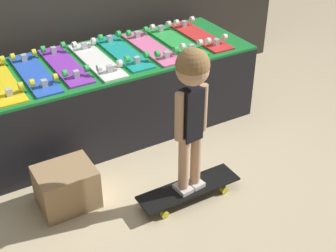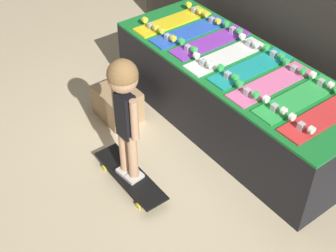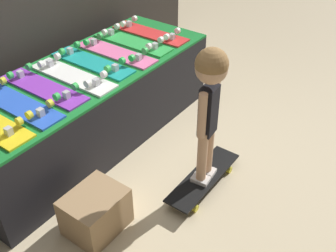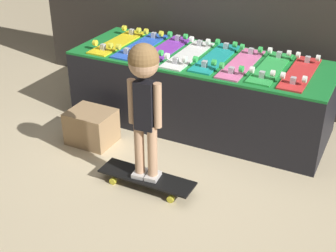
{
  "view_description": "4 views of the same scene",
  "coord_description": "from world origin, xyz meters",
  "px_view_note": "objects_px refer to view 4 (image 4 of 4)",
  "views": [
    {
      "loc": [
        -1.32,
        -2.6,
        2.15
      ],
      "look_at": [
        0.09,
        -0.19,
        0.38
      ],
      "focal_mm": 50.0,
      "sensor_mm": 36.0,
      "label": 1
    },
    {
      "loc": [
        2.18,
        -1.78,
        2.67
      ],
      "look_at": [
        0.06,
        -0.19,
        0.4
      ],
      "focal_mm": 50.0,
      "sensor_mm": 36.0,
      "label": 2
    },
    {
      "loc": [
        -1.79,
        -1.56,
        2.08
      ],
      "look_at": [
        0.11,
        -0.18,
        0.35
      ],
      "focal_mm": 42.0,
      "sensor_mm": 36.0,
      "label": 3
    },
    {
      "loc": [
        1.47,
        -2.99,
        2.07
      ],
      "look_at": [
        0.09,
        -0.26,
        0.38
      ],
      "focal_mm": 50.0,
      "sensor_mm": 36.0,
      "label": 4
    }
  ],
  "objects_px": {
    "skateboard_red_on_rack": "(300,72)",
    "child": "(144,88)",
    "skateboard_green_on_rack": "(271,67)",
    "skateboard_teal_on_rack": "(216,57)",
    "skateboard_pink_on_rack": "(241,63)",
    "skateboard_white_on_rack": "(188,54)",
    "skateboard_blue_on_rack": "(141,45)",
    "skateboard_purple_on_rack": "(166,48)",
    "skateboard_on_floor": "(147,178)",
    "skateboard_yellow_on_rack": "(118,41)",
    "storage_box": "(92,127)"
  },
  "relations": [
    {
      "from": "skateboard_red_on_rack",
      "to": "child",
      "type": "bearing_deg",
      "value": -125.88
    },
    {
      "from": "skateboard_green_on_rack",
      "to": "skateboard_red_on_rack",
      "type": "bearing_deg",
      "value": -1.12
    },
    {
      "from": "skateboard_teal_on_rack",
      "to": "skateboard_pink_on_rack",
      "type": "height_order",
      "value": "same"
    },
    {
      "from": "skateboard_white_on_rack",
      "to": "skateboard_red_on_rack",
      "type": "distance_m",
      "value": 0.97
    },
    {
      "from": "skateboard_blue_on_rack",
      "to": "skateboard_white_on_rack",
      "type": "relative_size",
      "value": 1.0
    },
    {
      "from": "skateboard_teal_on_rack",
      "to": "skateboard_green_on_rack",
      "type": "height_order",
      "value": "same"
    },
    {
      "from": "skateboard_teal_on_rack",
      "to": "child",
      "type": "distance_m",
      "value": 1.12
    },
    {
      "from": "skateboard_purple_on_rack",
      "to": "skateboard_green_on_rack",
      "type": "distance_m",
      "value": 0.97
    },
    {
      "from": "skateboard_blue_on_rack",
      "to": "skateboard_on_floor",
      "type": "xyz_separation_m",
      "value": [
        0.66,
        -1.09,
        -0.58
      ]
    },
    {
      "from": "skateboard_yellow_on_rack",
      "to": "skateboard_red_on_rack",
      "type": "bearing_deg",
      "value": 0.45
    },
    {
      "from": "skateboard_yellow_on_rack",
      "to": "skateboard_green_on_rack",
      "type": "xyz_separation_m",
      "value": [
        1.45,
        0.02,
        0.0
      ]
    },
    {
      "from": "skateboard_green_on_rack",
      "to": "skateboard_red_on_rack",
      "type": "height_order",
      "value": "same"
    },
    {
      "from": "skateboard_blue_on_rack",
      "to": "skateboard_on_floor",
      "type": "bearing_deg",
      "value": -59.04
    },
    {
      "from": "skateboard_yellow_on_rack",
      "to": "skateboard_teal_on_rack",
      "type": "distance_m",
      "value": 0.97
    },
    {
      "from": "skateboard_purple_on_rack",
      "to": "skateboard_red_on_rack",
      "type": "distance_m",
      "value": 1.21
    },
    {
      "from": "skateboard_red_on_rack",
      "to": "storage_box",
      "type": "distance_m",
      "value": 1.78
    },
    {
      "from": "skateboard_purple_on_rack",
      "to": "skateboard_white_on_rack",
      "type": "distance_m",
      "value": 0.25
    },
    {
      "from": "skateboard_pink_on_rack",
      "to": "child",
      "type": "bearing_deg",
      "value": -106.08
    },
    {
      "from": "skateboard_red_on_rack",
      "to": "storage_box",
      "type": "relative_size",
      "value": 1.99
    },
    {
      "from": "skateboard_on_floor",
      "to": "skateboard_pink_on_rack",
      "type": "bearing_deg",
      "value": 73.92
    },
    {
      "from": "skateboard_blue_on_rack",
      "to": "child",
      "type": "distance_m",
      "value": 1.28
    },
    {
      "from": "skateboard_on_floor",
      "to": "skateboard_blue_on_rack",
      "type": "bearing_deg",
      "value": 120.96
    },
    {
      "from": "skateboard_teal_on_rack",
      "to": "storage_box",
      "type": "height_order",
      "value": "skateboard_teal_on_rack"
    },
    {
      "from": "skateboard_blue_on_rack",
      "to": "skateboard_yellow_on_rack",
      "type": "bearing_deg",
      "value": -178.66
    },
    {
      "from": "skateboard_purple_on_rack",
      "to": "skateboard_teal_on_rack",
      "type": "relative_size",
      "value": 1.0
    },
    {
      "from": "skateboard_teal_on_rack",
      "to": "skateboard_green_on_rack",
      "type": "xyz_separation_m",
      "value": [
        0.48,
        -0.01,
        0.0
      ]
    },
    {
      "from": "skateboard_teal_on_rack",
      "to": "storage_box",
      "type": "distance_m",
      "value": 1.22
    },
    {
      "from": "skateboard_white_on_rack",
      "to": "child",
      "type": "distance_m",
      "value": 1.1
    },
    {
      "from": "skateboard_white_on_rack",
      "to": "skateboard_pink_on_rack",
      "type": "distance_m",
      "value": 0.48
    },
    {
      "from": "skateboard_blue_on_rack",
      "to": "storage_box",
      "type": "relative_size",
      "value": 1.99
    },
    {
      "from": "skateboard_yellow_on_rack",
      "to": "skateboard_white_on_rack",
      "type": "relative_size",
      "value": 1.0
    },
    {
      "from": "skateboard_blue_on_rack",
      "to": "skateboard_red_on_rack",
      "type": "xyz_separation_m",
      "value": [
        1.45,
        0.01,
        0.0
      ]
    },
    {
      "from": "skateboard_yellow_on_rack",
      "to": "skateboard_pink_on_rack",
      "type": "distance_m",
      "value": 1.21
    },
    {
      "from": "skateboard_teal_on_rack",
      "to": "skateboard_red_on_rack",
      "type": "height_order",
      "value": "same"
    },
    {
      "from": "skateboard_purple_on_rack",
      "to": "skateboard_yellow_on_rack",
      "type": "bearing_deg",
      "value": -176.31
    },
    {
      "from": "skateboard_yellow_on_rack",
      "to": "skateboard_blue_on_rack",
      "type": "relative_size",
      "value": 1.0
    },
    {
      "from": "skateboard_green_on_rack",
      "to": "skateboard_on_floor",
      "type": "distance_m",
      "value": 1.37
    },
    {
      "from": "skateboard_blue_on_rack",
      "to": "skateboard_pink_on_rack",
      "type": "distance_m",
      "value": 0.97
    },
    {
      "from": "skateboard_red_on_rack",
      "to": "skateboard_teal_on_rack",
      "type": "bearing_deg",
      "value": 178.94
    },
    {
      "from": "skateboard_white_on_rack",
      "to": "storage_box",
      "type": "bearing_deg",
      "value": -128.31
    },
    {
      "from": "child",
      "to": "skateboard_on_floor",
      "type": "bearing_deg",
      "value": -98.04
    },
    {
      "from": "skateboard_red_on_rack",
      "to": "skateboard_on_floor",
      "type": "xyz_separation_m",
      "value": [
        -0.8,
        -1.1,
        -0.58
      ]
    },
    {
      "from": "skateboard_red_on_rack",
      "to": "child",
      "type": "relative_size",
      "value": 0.74
    },
    {
      "from": "skateboard_white_on_rack",
      "to": "child",
      "type": "bearing_deg",
      "value": -80.95
    },
    {
      "from": "skateboard_yellow_on_rack",
      "to": "skateboard_white_on_rack",
      "type": "height_order",
      "value": "same"
    },
    {
      "from": "storage_box",
      "to": "skateboard_yellow_on_rack",
      "type": "bearing_deg",
      "value": 102.48
    },
    {
      "from": "skateboard_purple_on_rack",
      "to": "skateboard_pink_on_rack",
      "type": "distance_m",
      "value": 0.73
    },
    {
      "from": "skateboard_on_floor",
      "to": "skateboard_green_on_rack",
      "type": "bearing_deg",
      "value": 63.37
    },
    {
      "from": "child",
      "to": "skateboard_pink_on_rack",
      "type": "bearing_deg",
      "value": 67.67
    },
    {
      "from": "skateboard_yellow_on_rack",
      "to": "storage_box",
      "type": "distance_m",
      "value": 0.9
    }
  ]
}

